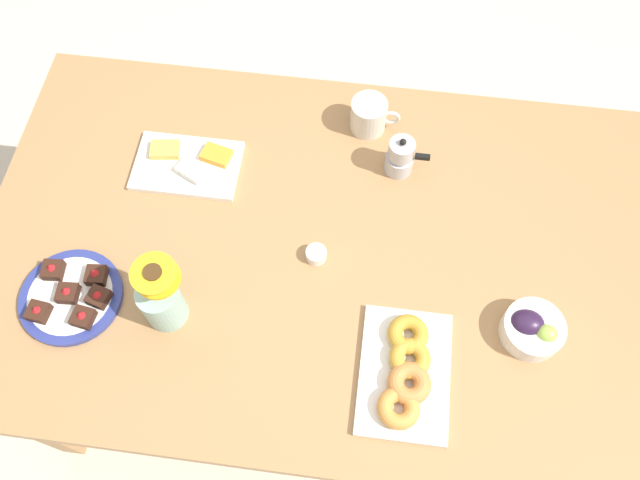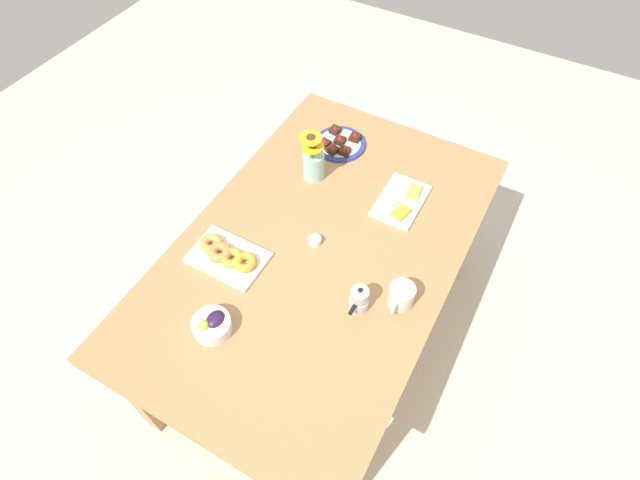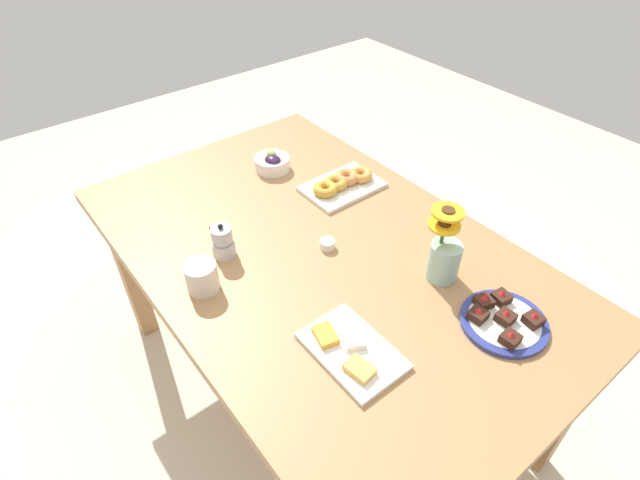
% 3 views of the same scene
% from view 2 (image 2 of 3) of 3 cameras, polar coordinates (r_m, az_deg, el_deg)
% --- Properties ---
extents(ground_plane, '(6.00, 6.00, 0.00)m').
position_cam_2_polar(ground_plane, '(2.53, -0.00, -10.70)').
color(ground_plane, beige).
extents(dining_table, '(1.60, 1.00, 0.74)m').
position_cam_2_polar(dining_table, '(1.97, -0.00, -2.20)').
color(dining_table, '#A87A4C').
rests_on(dining_table, ground_plane).
extents(coffee_mug, '(0.13, 0.09, 0.09)m').
position_cam_2_polar(coffee_mug, '(1.75, 9.25, -6.29)').
color(coffee_mug, beige).
rests_on(coffee_mug, dining_table).
extents(grape_bowl, '(0.13, 0.13, 0.07)m').
position_cam_2_polar(grape_bowl, '(1.73, -12.23, -9.43)').
color(grape_bowl, white).
rests_on(grape_bowl, dining_table).
extents(cheese_platter, '(0.26, 0.17, 0.03)m').
position_cam_2_polar(cheese_platter, '(2.05, 9.28, 4.43)').
color(cheese_platter, white).
rests_on(cheese_platter, dining_table).
extents(croissant_platter, '(0.19, 0.28, 0.05)m').
position_cam_2_polar(croissant_platter, '(1.88, -10.56, -1.72)').
color(croissant_platter, white).
rests_on(croissant_platter, dining_table).
extents(jam_cup_honey, '(0.05, 0.05, 0.03)m').
position_cam_2_polar(jam_cup_honey, '(1.89, -0.58, -0.04)').
color(jam_cup_honey, white).
rests_on(jam_cup_honey, dining_table).
extents(dessert_plate, '(0.23, 0.23, 0.05)m').
position_cam_2_polar(dessert_plate, '(2.27, 2.25, 10.97)').
color(dessert_plate, navy).
rests_on(dessert_plate, dining_table).
extents(flower_vase, '(0.11, 0.10, 0.23)m').
position_cam_2_polar(flower_vase, '(2.08, -0.76, 8.83)').
color(flower_vase, '#99C1B7').
rests_on(flower_vase, dining_table).
extents(moka_pot, '(0.11, 0.07, 0.12)m').
position_cam_2_polar(moka_pot, '(1.72, 4.48, -6.81)').
color(moka_pot, '#B7B7BC').
rests_on(moka_pot, dining_table).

